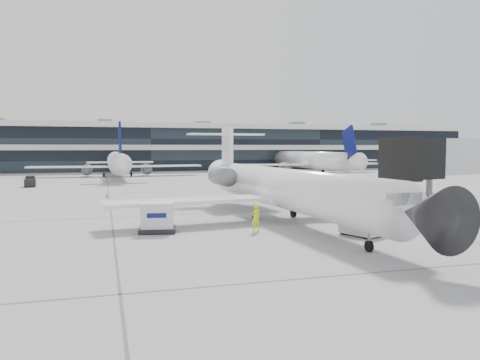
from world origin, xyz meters
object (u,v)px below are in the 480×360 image
object	(u,v)px
ramp_worker	(256,218)
baggage_tug	(360,224)
regional_jet	(281,186)
cargo_uld	(157,218)

from	to	relation	value
ramp_worker	baggage_tug	xyz separation A→B (m)	(5.90, -2.92, -0.23)
regional_jet	ramp_worker	xyz separation A→B (m)	(-3.35, -4.11, -1.65)
regional_jet	ramp_worker	bearing A→B (deg)	-132.26
baggage_tug	cargo_uld	distance (m)	12.90
ramp_worker	cargo_uld	size ratio (longest dim) A/B	0.71
regional_jet	baggage_tug	size ratio (longest dim) A/B	11.71
regional_jet	cargo_uld	distance (m)	9.94
regional_jet	baggage_tug	distance (m)	7.71
ramp_worker	baggage_tug	size ratio (longest dim) A/B	0.66
baggage_tug	ramp_worker	bearing A→B (deg)	132.90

